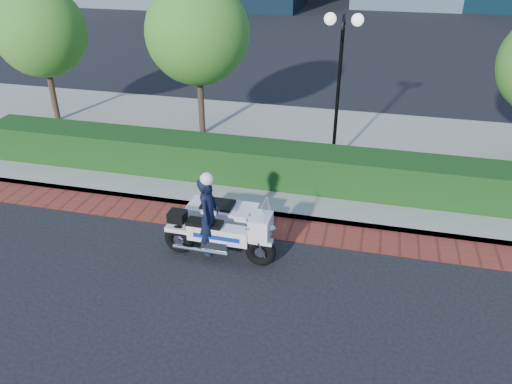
% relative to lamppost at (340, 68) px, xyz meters
% --- Properties ---
extents(ground, '(120.00, 120.00, 0.00)m').
position_rel_lamppost_xyz_m(ground, '(-1.00, -5.20, -2.96)').
color(ground, black).
rests_on(ground, ground).
extents(brick_strip, '(60.00, 1.00, 0.01)m').
position_rel_lamppost_xyz_m(brick_strip, '(-1.00, -3.70, -2.95)').
color(brick_strip, maroon).
rests_on(brick_strip, ground).
extents(sidewalk, '(60.00, 8.00, 0.15)m').
position_rel_lamppost_xyz_m(sidewalk, '(-1.00, 0.80, -2.88)').
color(sidewalk, gray).
rests_on(sidewalk, ground).
extents(hedge_main, '(18.00, 1.20, 1.00)m').
position_rel_lamppost_xyz_m(hedge_main, '(-1.00, -1.60, -2.31)').
color(hedge_main, black).
rests_on(hedge_main, sidewalk).
extents(lamppost, '(1.02, 0.70, 4.21)m').
position_rel_lamppost_xyz_m(lamppost, '(0.00, 0.00, 0.00)').
color(lamppost, black).
rests_on(lamppost, sidewalk).
extents(tree_a, '(3.00, 3.00, 4.58)m').
position_rel_lamppost_xyz_m(tree_a, '(-10.00, 1.30, 0.26)').
color(tree_a, '#332319').
rests_on(tree_a, sidewalk).
extents(tree_b, '(3.20, 3.20, 4.89)m').
position_rel_lamppost_xyz_m(tree_b, '(-4.50, 1.30, 0.48)').
color(tree_b, '#332319').
rests_on(tree_b, sidewalk).
extents(police_motorcycle, '(2.50, 1.76, 2.02)m').
position_rel_lamppost_xyz_m(police_motorcycle, '(-1.95, -4.82, -2.27)').
color(police_motorcycle, black).
rests_on(police_motorcycle, ground).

